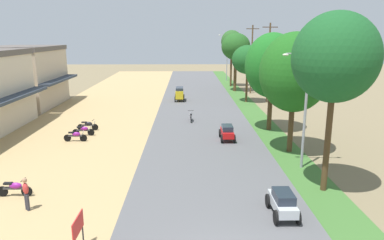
% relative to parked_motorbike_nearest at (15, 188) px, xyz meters
% --- Properties ---
extents(shophouse_mid, '(8.08, 9.68, 6.90)m').
position_rel_parked_motorbike_nearest_xyz_m(shophouse_mid, '(-9.78, 24.19, 2.91)').
color(shophouse_mid, '#C6B299').
rests_on(shophouse_mid, ground).
extents(parked_motorbike_nearest, '(1.80, 0.54, 0.94)m').
position_rel_parked_motorbike_nearest_xyz_m(parked_motorbike_nearest, '(0.00, 0.00, 0.00)').
color(parked_motorbike_nearest, black).
rests_on(parked_motorbike_nearest, dirt_shoulder).
extents(parked_motorbike_second, '(1.80, 0.54, 0.94)m').
position_rel_parked_motorbike_nearest_xyz_m(parked_motorbike_second, '(0.18, 9.68, 0.00)').
color(parked_motorbike_second, black).
rests_on(parked_motorbike_second, dirt_shoulder).
extents(parked_motorbike_third, '(1.80, 0.54, 0.94)m').
position_rel_parked_motorbike_nearest_xyz_m(parked_motorbike_third, '(0.34, 11.33, 0.00)').
color(parked_motorbike_third, black).
rests_on(parked_motorbike_third, dirt_shoulder).
extents(parked_motorbike_fourth, '(1.80, 0.54, 0.94)m').
position_rel_parked_motorbike_nearest_xyz_m(parked_motorbike_fourth, '(0.25, 12.99, 0.00)').
color(parked_motorbike_fourth, black).
rests_on(parked_motorbike_fourth, dirt_shoulder).
extents(street_signboard, '(0.06, 1.30, 1.50)m').
position_rel_parked_motorbike_nearest_xyz_m(street_signboard, '(4.73, -4.92, 0.55)').
color(street_signboard, '#262628').
rests_on(street_signboard, dirt_shoulder).
extents(pedestrian_on_shoulder, '(0.43, 0.42, 1.62)m').
position_rel_parked_motorbike_nearest_xyz_m(pedestrian_on_shoulder, '(1.26, -1.47, 0.41)').
color(pedestrian_on_shoulder, '#33333D').
rests_on(pedestrian_on_shoulder, dirt_shoulder).
extents(median_tree_nearest, '(4.24, 4.24, 9.27)m').
position_rel_parked_motorbike_nearest_xyz_m(median_tree_nearest, '(16.14, 0.59, 6.50)').
color(median_tree_nearest, '#4C351E').
rests_on(median_tree_nearest, median_strip).
extents(median_tree_second, '(4.74, 4.74, 8.33)m').
position_rel_parked_motorbike_nearest_xyz_m(median_tree_second, '(16.13, 7.07, 5.10)').
color(median_tree_second, '#4C351E').
rests_on(median_tree_second, median_strip).
extents(median_tree_third, '(4.57, 4.57, 8.30)m').
position_rel_parked_motorbike_nearest_xyz_m(median_tree_third, '(16.02, 13.08, 5.06)').
color(median_tree_third, '#4C351E').
rests_on(median_tree_third, median_strip).
extents(median_tree_fourth, '(3.77, 3.77, 6.89)m').
position_rel_parked_motorbike_nearest_xyz_m(median_tree_fourth, '(16.15, 26.17, 4.65)').
color(median_tree_fourth, '#4C351E').
rests_on(median_tree_fourth, median_strip).
extents(median_tree_fifth, '(4.13, 4.13, 8.33)m').
position_rel_parked_motorbike_nearest_xyz_m(median_tree_fifth, '(15.87, 34.83, 5.87)').
color(median_tree_fifth, '#4C351E').
rests_on(median_tree_fifth, median_strip).
extents(median_tree_sixth, '(3.31, 3.31, 8.78)m').
position_rel_parked_motorbike_nearest_xyz_m(median_tree_sixth, '(15.87, 39.92, 6.49)').
color(median_tree_sixth, '#4C351E').
rests_on(median_tree_sixth, median_strip).
extents(streetlamp_near, '(3.16, 0.20, 7.19)m').
position_rel_parked_motorbike_nearest_xyz_m(streetlamp_near, '(15.99, 3.91, 3.68)').
color(streetlamp_near, gray).
rests_on(streetlamp_near, median_strip).
extents(streetlamp_mid, '(3.16, 0.20, 8.22)m').
position_rel_parked_motorbike_nearest_xyz_m(streetlamp_mid, '(15.99, 47.13, 4.22)').
color(streetlamp_mid, gray).
rests_on(streetlamp_mid, median_strip).
extents(utility_pole_near, '(1.80, 0.20, 9.51)m').
position_rel_parked_motorbike_nearest_xyz_m(utility_pole_near, '(18.69, 26.21, 4.39)').
color(utility_pole_near, brown).
rests_on(utility_pole_near, ground).
extents(utility_pole_far, '(1.80, 0.20, 9.42)m').
position_rel_parked_motorbike_nearest_xyz_m(utility_pole_far, '(17.88, 33.16, 4.35)').
color(utility_pole_far, brown).
rests_on(utility_pole_far, ground).
extents(car_sedan_silver, '(1.10, 2.26, 1.19)m').
position_rel_parked_motorbike_nearest_xyz_m(car_sedan_silver, '(13.19, -2.20, 0.19)').
color(car_sedan_silver, '#B7BCC1').
rests_on(car_sedan_silver, road_strip).
extents(car_sedan_red, '(1.10, 2.26, 1.19)m').
position_rel_parked_motorbike_nearest_xyz_m(car_sedan_red, '(11.98, 9.88, 0.19)').
color(car_sedan_red, red).
rests_on(car_sedan_red, road_strip).
extents(car_van_yellow, '(1.19, 2.41, 1.67)m').
position_rel_parked_motorbike_nearest_xyz_m(car_van_yellow, '(7.92, 26.99, 0.47)').
color(car_van_yellow, gold).
rests_on(car_van_yellow, road_strip).
extents(motorbike_ahead_second, '(0.54, 1.80, 0.94)m').
position_rel_parked_motorbike_nearest_xyz_m(motorbike_ahead_second, '(9.21, 16.22, 0.02)').
color(motorbike_ahead_second, black).
rests_on(motorbike_ahead_second, road_strip).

